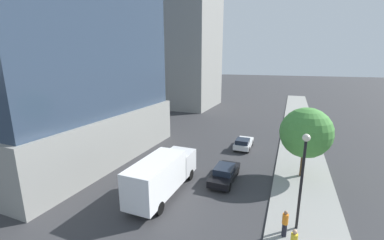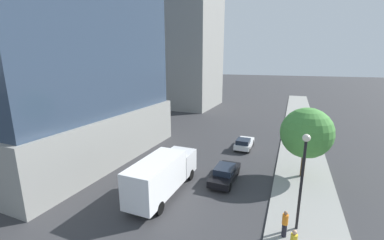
{
  "view_description": "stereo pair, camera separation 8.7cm",
  "coord_description": "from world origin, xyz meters",
  "px_view_note": "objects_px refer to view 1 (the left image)",
  "views": [
    {
      "loc": [
        6.61,
        0.4,
        10.12
      ],
      "look_at": [
        0.89,
        14.5,
        6.49
      ],
      "focal_mm": 22.89,
      "sensor_mm": 36.0,
      "label": 1
    },
    {
      "loc": [
        6.69,
        0.44,
        10.12
      ],
      "look_at": [
        0.89,
        14.5,
        6.49
      ],
      "focal_mm": 22.89,
      "sensor_mm": 36.0,
      "label": 2
    }
  ],
  "objects_px": {
    "car_white": "(243,143)",
    "box_truck": "(162,174)",
    "construction_building": "(182,22)",
    "car_black": "(225,173)",
    "street_tree": "(306,133)",
    "pedestrian_orange_shirt": "(285,223)",
    "street_lamp": "(303,169)"
  },
  "relations": [
    {
      "from": "construction_building",
      "to": "box_truck",
      "type": "bearing_deg",
      "value": -67.91
    },
    {
      "from": "construction_building",
      "to": "pedestrian_orange_shirt",
      "type": "xyz_separation_m",
      "value": [
        24.07,
        -38.91,
        -17.6
      ]
    },
    {
      "from": "construction_building",
      "to": "car_black",
      "type": "relative_size",
      "value": 8.73
    },
    {
      "from": "street_tree",
      "to": "box_truck",
      "type": "relative_size",
      "value": 0.78
    },
    {
      "from": "construction_building",
      "to": "car_white",
      "type": "relative_size",
      "value": 10.19
    },
    {
      "from": "construction_building",
      "to": "car_white",
      "type": "xyz_separation_m",
      "value": [
        19.01,
        -24.47,
        -17.91
      ]
    },
    {
      "from": "street_lamp",
      "to": "car_black",
      "type": "height_order",
      "value": "street_lamp"
    },
    {
      "from": "street_lamp",
      "to": "box_truck",
      "type": "bearing_deg",
      "value": 176.48
    },
    {
      "from": "construction_building",
      "to": "street_lamp",
      "type": "height_order",
      "value": "construction_building"
    },
    {
      "from": "street_lamp",
      "to": "car_black",
      "type": "xyz_separation_m",
      "value": [
        -5.75,
        4.61,
        -3.37
      ]
    },
    {
      "from": "street_tree",
      "to": "pedestrian_orange_shirt",
      "type": "bearing_deg",
      "value": -97.41
    },
    {
      "from": "street_tree",
      "to": "car_white",
      "type": "distance_m",
      "value": 9.01
    },
    {
      "from": "street_tree",
      "to": "car_white",
      "type": "relative_size",
      "value": 1.52
    },
    {
      "from": "box_truck",
      "to": "car_black",
      "type": "bearing_deg",
      "value": 46.08
    },
    {
      "from": "car_white",
      "to": "box_truck",
      "type": "height_order",
      "value": "box_truck"
    },
    {
      "from": "car_black",
      "to": "street_tree",
      "type": "bearing_deg",
      "value": 27.96
    },
    {
      "from": "street_lamp",
      "to": "pedestrian_orange_shirt",
      "type": "bearing_deg",
      "value": -123.77
    },
    {
      "from": "car_black",
      "to": "car_white",
      "type": "bearing_deg",
      "value": 90.0
    },
    {
      "from": "street_lamp",
      "to": "car_white",
      "type": "distance_m",
      "value": 14.99
    },
    {
      "from": "pedestrian_orange_shirt",
      "to": "street_tree",
      "type": "bearing_deg",
      "value": 82.59
    },
    {
      "from": "street_lamp",
      "to": "pedestrian_orange_shirt",
      "type": "relative_size",
      "value": 3.66
    },
    {
      "from": "street_lamp",
      "to": "street_tree",
      "type": "distance_m",
      "value": 7.93
    },
    {
      "from": "construction_building",
      "to": "box_truck",
      "type": "relative_size",
      "value": 5.2
    },
    {
      "from": "construction_building",
      "to": "pedestrian_orange_shirt",
      "type": "bearing_deg",
      "value": -58.26
    },
    {
      "from": "car_black",
      "to": "pedestrian_orange_shirt",
      "type": "xyz_separation_m",
      "value": [
        5.06,
        -5.64,
        0.28
      ]
    },
    {
      "from": "street_tree",
      "to": "car_black",
      "type": "height_order",
      "value": "street_tree"
    },
    {
      "from": "construction_building",
      "to": "car_black",
      "type": "height_order",
      "value": "construction_building"
    },
    {
      "from": "construction_building",
      "to": "street_lamp",
      "type": "relative_size",
      "value": 6.87
    },
    {
      "from": "construction_building",
      "to": "pedestrian_orange_shirt",
      "type": "relative_size",
      "value": 25.15
    },
    {
      "from": "car_white",
      "to": "pedestrian_orange_shirt",
      "type": "bearing_deg",
      "value": -70.69
    },
    {
      "from": "street_lamp",
      "to": "pedestrian_orange_shirt",
      "type": "height_order",
      "value": "street_lamp"
    },
    {
      "from": "car_white",
      "to": "box_truck",
      "type": "relative_size",
      "value": 0.51
    }
  ]
}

